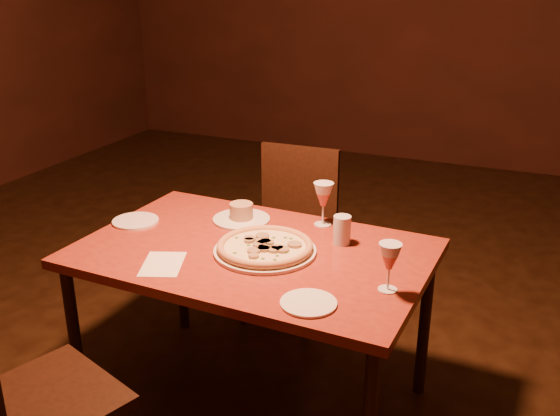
% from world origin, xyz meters
% --- Properties ---
extents(floor, '(7.00, 7.00, 0.00)m').
position_xyz_m(floor, '(0.00, 0.00, 0.00)').
color(floor, '#321F10').
rests_on(floor, ground).
extents(dining_table, '(1.30, 0.86, 0.68)m').
position_xyz_m(dining_table, '(0.07, -0.20, 0.62)').
color(dining_table, maroon).
rests_on(dining_table, floor).
extents(chair_near, '(0.52, 0.52, 0.84)m').
position_xyz_m(chair_near, '(-0.27, -1.02, 0.47)').
color(chair_near, black).
rests_on(chair_near, floor).
extents(chair_far, '(0.41, 0.41, 0.83)m').
position_xyz_m(chair_far, '(-0.09, 0.55, 0.47)').
color(chair_far, black).
rests_on(chair_far, floor).
extents(pizza_plate, '(0.37, 0.37, 0.04)m').
position_xyz_m(pizza_plate, '(0.13, -0.21, 0.70)').
color(pizza_plate, silver).
rests_on(pizza_plate, dining_table).
extents(ramekin_saucer, '(0.23, 0.23, 0.07)m').
position_xyz_m(ramekin_saucer, '(-0.09, 0.03, 0.70)').
color(ramekin_saucer, silver).
rests_on(ramekin_saucer, dining_table).
extents(wine_glass_far, '(0.08, 0.08, 0.18)m').
position_xyz_m(wine_glass_far, '(0.23, 0.12, 0.77)').
color(wine_glass_far, '#BD544E').
rests_on(wine_glass_far, dining_table).
extents(wine_glass_right, '(0.07, 0.07, 0.16)m').
position_xyz_m(wine_glass_right, '(0.61, -0.31, 0.76)').
color(wine_glass_right, '#BD544E').
rests_on(wine_glass_right, dining_table).
extents(water_tumbler, '(0.07, 0.07, 0.11)m').
position_xyz_m(water_tumbler, '(0.36, -0.02, 0.73)').
color(water_tumbler, silver).
rests_on(water_tumbler, dining_table).
extents(side_plate_left, '(0.19, 0.19, 0.01)m').
position_xyz_m(side_plate_left, '(-0.48, -0.16, 0.68)').
color(side_plate_left, silver).
rests_on(side_plate_left, dining_table).
extents(side_plate_near, '(0.18, 0.18, 0.01)m').
position_xyz_m(side_plate_near, '(0.41, -0.50, 0.68)').
color(side_plate_near, silver).
rests_on(side_plate_near, dining_table).
extents(menu_card, '(0.20, 0.23, 0.00)m').
position_xyz_m(menu_card, '(-0.16, -0.44, 0.68)').
color(menu_card, silver).
rests_on(menu_card, dining_table).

